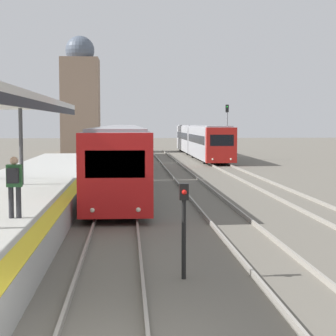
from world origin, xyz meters
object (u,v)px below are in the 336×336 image
person_on_platform (14,182)px  signal_mast_far (227,125)px  train_far (200,139)px  signal_post_near (184,221)px  train_near (122,146)px

person_on_platform → signal_mast_far: (12.25, 36.49, 1.37)m
train_far → signal_post_near: 45.37m
train_far → signal_mast_far: size_ratio=5.24×
person_on_platform → signal_post_near: (4.26, -3.17, -0.55)m
train_near → signal_post_near: (1.63, -28.23, -0.49)m
train_far → signal_post_near: bearing=-97.8°
train_near → signal_mast_far: signal_mast_far is taller
train_near → signal_post_near: size_ratio=20.79×
person_on_platform → train_far: train_far is taller
person_on_platform → signal_post_near: person_on_platform is taller
train_far → signal_mast_far: signal_mast_far is taller
signal_mast_far → train_far: bearing=109.1°
signal_mast_far → signal_post_near: bearing=-101.4°
train_near → signal_post_near: bearing=-86.7°
person_on_platform → train_far: bearing=76.0°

